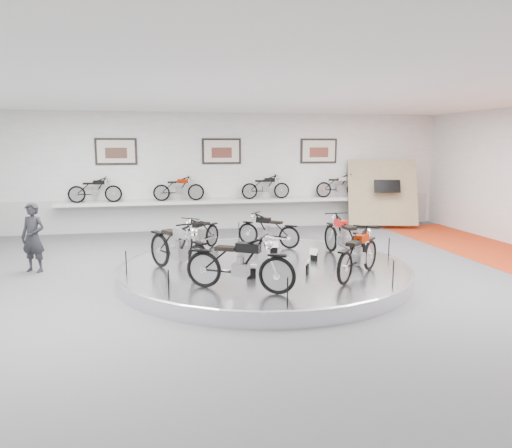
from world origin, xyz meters
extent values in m
plane|color=#565659|center=(0.00, 0.00, 0.00)|extent=(16.00, 16.00, 0.00)
plane|color=white|center=(0.00, 0.00, 4.00)|extent=(16.00, 16.00, 0.00)
plane|color=white|center=(0.00, 7.00, 2.00)|extent=(16.00, 0.00, 16.00)
plane|color=white|center=(0.00, -7.00, 2.00)|extent=(16.00, 0.00, 16.00)
cube|color=#BCBCBA|center=(0.00, 6.98, 0.55)|extent=(15.68, 0.04, 1.10)
cylinder|color=silver|center=(0.00, 0.30, 0.15)|extent=(6.40, 6.40, 0.30)
torus|color=#B2B2BA|center=(0.00, 0.30, 0.27)|extent=(6.40, 6.40, 0.10)
cube|color=silver|center=(0.00, 6.70, 1.00)|extent=(11.00, 0.55, 0.10)
cube|color=beige|center=(-3.50, 6.96, 2.70)|extent=(1.35, 0.06, 0.88)
cube|color=beige|center=(0.00, 6.96, 2.70)|extent=(1.35, 0.06, 0.88)
cube|color=beige|center=(3.50, 6.96, 2.70)|extent=(1.35, 0.06, 0.88)
cube|color=tan|center=(5.60, 6.10, 1.25)|extent=(2.56, 1.52, 2.30)
imported|color=black|center=(-5.10, 1.91, 0.81)|extent=(0.70, 0.60, 1.61)
camera|label=1|loc=(-2.36, -10.20, 2.93)|focal=35.00mm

